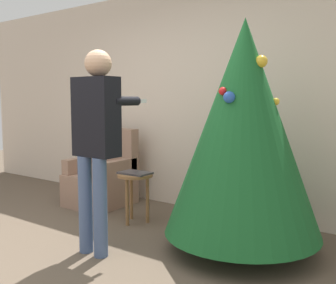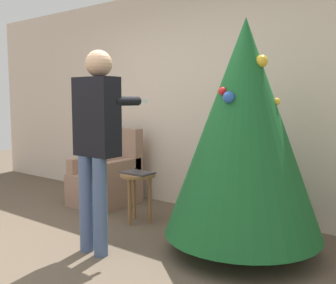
{
  "view_description": "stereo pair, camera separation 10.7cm",
  "coord_description": "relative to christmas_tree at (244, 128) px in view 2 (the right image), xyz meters",
  "views": [
    {
      "loc": [
        2.69,
        -1.84,
        1.33
      ],
      "look_at": [
        0.73,
        0.86,
        0.98
      ],
      "focal_mm": 42.0,
      "sensor_mm": 36.0,
      "label": 1
    },
    {
      "loc": [
        2.77,
        -1.78,
        1.33
      ],
      "look_at": [
        0.73,
        0.86,
        0.98
      ],
      "focal_mm": 42.0,
      "sensor_mm": 36.0,
      "label": 2
    }
  ],
  "objects": [
    {
      "name": "person_standing",
      "position": [
        -1.01,
        -0.76,
        -0.04
      ],
      "size": [
        0.42,
        0.57,
        1.76
      ],
      "color": "#475B84",
      "rests_on": "ground_plane"
    },
    {
      "name": "christmas_tree",
      "position": [
        0.0,
        0.0,
        0.0
      ],
      "size": [
        1.36,
        1.36,
        2.02
      ],
      "color": "brown",
      "rests_on": "ground_plane"
    },
    {
      "name": "laptop",
      "position": [
        -1.29,
        0.07,
        -0.54
      ],
      "size": [
        0.34,
        0.23,
        0.02
      ],
      "color": "#38383D",
      "rests_on": "side_stool"
    },
    {
      "name": "armchair",
      "position": [
        -2.12,
        0.41,
        -0.77
      ],
      "size": [
        0.66,
        0.75,
        0.96
      ],
      "color": "#93705B",
      "rests_on": "ground_plane"
    },
    {
      "name": "side_stool",
      "position": [
        -1.29,
        0.07,
        -0.65
      ],
      "size": [
        0.38,
        0.38,
        0.54
      ],
      "color": "olive",
      "rests_on": "ground_plane"
    },
    {
      "name": "wall_back",
      "position": [
        -1.24,
        0.96,
        0.26
      ],
      "size": [
        8.0,
        0.06,
        2.7
      ],
      "color": "beige",
      "rests_on": "ground_plane"
    },
    {
      "name": "ground_plane",
      "position": [
        -1.24,
        -1.27,
        -1.09
      ],
      "size": [
        14.0,
        14.0,
        0.0
      ],
      "primitive_type": "plane",
      "color": "brown"
    }
  ]
}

